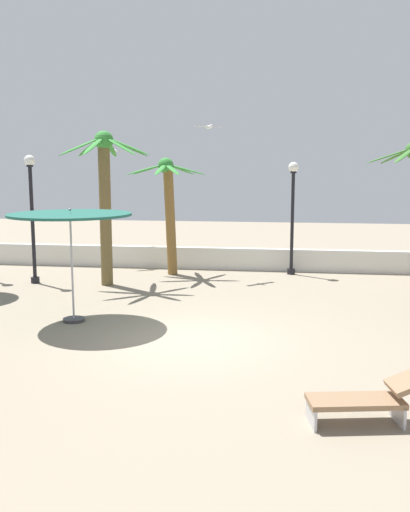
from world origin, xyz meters
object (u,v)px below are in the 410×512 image
Objects in this scene: patio_umbrella_3 at (70,220)px; lamp_post_3 at (32,208)px; palm_tree_2 at (105,189)px; lounge_chair_0 at (370,397)px; lamp_post_0 at (293,207)px; seagull_1 at (209,127)px; palm_tree_0 at (169,200)px; seagull_0 at (114,151)px.

lamp_post_3 is (-3.03, 4.35, -0.04)m from patio_umbrella_3.
lounge_chair_0 is (7.00, -9.16, -2.72)m from palm_tree_2.
lamp_post_3 reaches higher than lounge_chair_0.
seagull_1 is (-2.91, -0.63, 2.75)m from lamp_post_0.
palm_tree_0 reaches higher than lounge_chair_0.
palm_tree_2 is at bearing -77.28° from seagull_0.
palm_tree_2 reaches higher than patio_umbrella_3.
patio_umbrella_3 is 0.74× the size of lamp_post_0.
palm_tree_0 is 2.89m from seagull_1.
palm_tree_0 is 0.99× the size of lamp_post_3.
seagull_0 is at bearing 143.86° from palm_tree_0.
palm_tree_2 reaches higher than lamp_post_3.
lamp_post_3 is at bearing -178.82° from palm_tree_2.
palm_tree_2 is 1.18× the size of lamp_post_3.
palm_tree_2 is at bearing -127.46° from palm_tree_0.
lamp_post_0 is 12.11m from lounge_chair_0.
seagull_0 is at bearing 169.97° from lamp_post_0.
seagull_1 is at bearing 109.32° from lounge_chair_0.
lamp_post_3 is at bearing 124.84° from patio_umbrella_3.
lamp_post_0 is at bearing 18.31° from lamp_post_3.
palm_tree_2 is at bearing 127.39° from lounge_chair_0.
lounge_chair_0 is at bearing -70.68° from seagull_1.
patio_umbrella_3 is 6.60m from palm_tree_0.
seagull_1 is (-3.95, 11.27, 4.76)m from lounge_chair_0.
palm_tree_2 reaches higher than lounge_chair_0.
palm_tree_2 is 2.54m from lamp_post_3.
seagull_0 reaches higher than lamp_post_3.
lounge_chair_0 is 12.85m from seagull_1.
seagull_1 reaches higher than patio_umbrella_3.
palm_tree_0 reaches higher than patio_umbrella_3.
patio_umbrella_3 is 8.29m from lounge_chair_0.
palm_tree_0 is 3.57m from seagull_0.
lounge_chair_0 is 2.07× the size of seagull_1.
palm_tree_0 is at bearing -171.82° from lamp_post_0.
lounge_chair_0 is at bearing -58.95° from seagull_0.
palm_tree_0 is at bearing -36.14° from seagull_0.
seagull_1 reaches higher than lamp_post_0.
palm_tree_0 is 1.04× the size of lamp_post_0.
palm_tree_0 is at bearing 52.54° from palm_tree_2.
patio_umbrella_3 is 8.95m from lamp_post_0.
lamp_post_3 is at bearing -158.63° from seagull_1.
patio_umbrella_3 is at bearing -82.76° from palm_tree_2.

